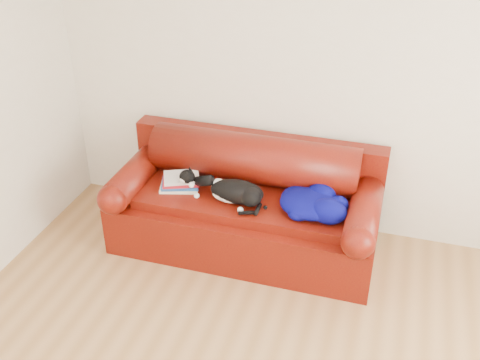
# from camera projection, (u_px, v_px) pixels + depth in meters

# --- Properties ---
(room_shell) EXTENTS (4.52, 4.02, 2.61)m
(room_shell) POSITION_uv_depth(u_px,v_px,m) (291.00, 162.00, 2.46)
(room_shell) COLOR beige
(room_shell) RESTS_ON ground
(sofa_base) EXTENTS (2.10, 0.90, 0.50)m
(sofa_base) POSITION_uv_depth(u_px,v_px,m) (245.00, 221.00, 4.56)
(sofa_base) COLOR #430207
(sofa_base) RESTS_ON ground
(sofa_back) EXTENTS (2.10, 1.01, 0.88)m
(sofa_back) POSITION_uv_depth(u_px,v_px,m) (254.00, 174.00, 4.61)
(sofa_back) COLOR #430207
(sofa_back) RESTS_ON ground
(book_stack) EXTENTS (0.35, 0.31, 0.10)m
(book_stack) POSITION_uv_depth(u_px,v_px,m) (181.00, 182.00, 4.50)
(book_stack) COLOR #EEE8CD
(book_stack) RESTS_ON sofa_base
(cat) EXTENTS (0.57, 0.38, 0.22)m
(cat) POSITION_uv_depth(u_px,v_px,m) (236.00, 192.00, 4.29)
(cat) COLOR black
(cat) RESTS_ON sofa_base
(blanket) EXTENTS (0.56, 0.49, 0.17)m
(blanket) POSITION_uv_depth(u_px,v_px,m) (312.00, 203.00, 4.18)
(blanket) COLOR #04024E
(blanket) RESTS_ON sofa_base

